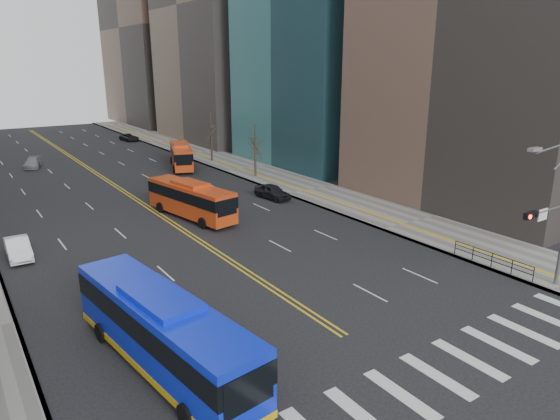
% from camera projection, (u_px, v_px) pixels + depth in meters
% --- Properties ---
extents(ground, '(220.00, 220.00, 0.00)m').
position_uv_depth(ground, '(419.00, 385.00, 22.19)').
color(ground, black).
extents(sidewalk_right, '(7.00, 130.00, 0.15)m').
position_uv_depth(sidewalk_right, '(246.00, 168.00, 67.27)').
color(sidewalk_right, slate).
rests_on(sidewalk_right, ground).
extents(crosswalk, '(26.70, 4.00, 0.01)m').
position_uv_depth(crosswalk, '(419.00, 385.00, 22.19)').
color(crosswalk, silver).
rests_on(crosswalk, ground).
extents(centerline, '(0.55, 100.00, 0.01)m').
position_uv_depth(centerline, '(93.00, 171.00, 65.77)').
color(centerline, gold).
rests_on(centerline, ground).
extents(signal_mast, '(5.37, 0.37, 9.39)m').
position_uv_depth(signal_mast, '(555.00, 218.00, 29.82)').
color(signal_mast, slate).
rests_on(signal_mast, ground).
extents(pedestrian_railing, '(0.06, 6.06, 1.02)m').
position_uv_depth(pedestrian_railing, '(492.00, 258.00, 34.43)').
color(pedestrian_railing, black).
rests_on(pedestrian_railing, sidewalk_right).
extents(street_trees, '(35.20, 47.20, 7.60)m').
position_uv_depth(street_trees, '(65.00, 167.00, 44.31)').
color(street_trees, '#31271E').
rests_on(street_trees, ground).
extents(blue_bus, '(4.34, 13.22, 3.76)m').
position_uv_depth(blue_bus, '(163.00, 329.00, 22.97)').
color(blue_bus, '#0E25DB').
rests_on(blue_bus, ground).
extents(red_bus_near, '(4.33, 10.89, 3.38)m').
position_uv_depth(red_bus_near, '(191.00, 198.00, 45.62)').
color(red_bus_near, '#D54116').
rests_on(red_bus_near, ground).
extents(red_bus_far, '(5.71, 10.55, 3.30)m').
position_uv_depth(red_bus_far, '(181.00, 154.00, 67.39)').
color(red_bus_far, '#D54116').
rests_on(red_bus_far, ground).
extents(car_white, '(1.63, 4.47, 1.46)m').
position_uv_depth(car_white, '(18.00, 248.00, 36.43)').
color(car_white, white).
rests_on(car_white, ground).
extents(car_dark_mid, '(2.31, 4.66, 1.53)m').
position_uv_depth(car_dark_mid, '(272.00, 192.00, 52.26)').
color(car_dark_mid, black).
rests_on(car_dark_mid, ground).
extents(car_silver, '(3.17, 4.92, 1.33)m').
position_uv_depth(car_silver, '(33.00, 163.00, 67.63)').
color(car_silver, gray).
rests_on(car_silver, ground).
extents(car_dark_far, '(2.64, 4.83, 1.28)m').
position_uv_depth(car_dark_far, '(129.00, 137.00, 90.78)').
color(car_dark_far, black).
rests_on(car_dark_far, ground).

